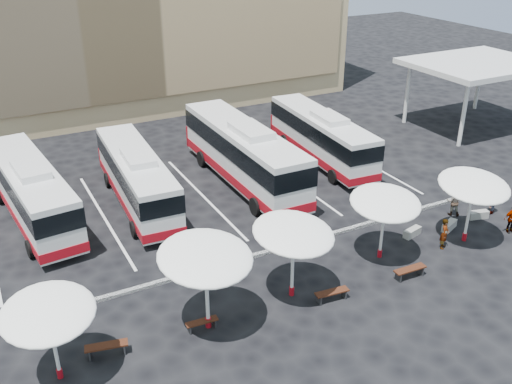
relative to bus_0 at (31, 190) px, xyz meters
name	(u,v)px	position (x,y,z in m)	size (l,w,h in m)	color
ground	(266,260)	(9.40, -9.52, -1.85)	(120.00, 120.00, 0.00)	black
service_canopy	(477,66)	(33.40, 0.48, 3.02)	(10.00, 8.00, 5.20)	silver
curb_divider	(262,254)	(9.40, -9.02, -1.77)	(34.00, 0.25, 0.15)	black
bay_lines	(203,196)	(9.40, -1.52, -1.84)	(24.15, 12.00, 0.01)	white
bus_0	(31,190)	(0.00, 0.00, 0.00)	(3.52, 11.59, 3.62)	silver
bus_1	(137,176)	(5.66, -0.75, -0.06)	(3.00, 11.13, 3.50)	silver
bus_2	(243,152)	(12.47, -0.89, 0.22)	(3.03, 12.75, 4.04)	silver
bus_3	(321,135)	(18.84, -0.03, -0.04)	(3.16, 11.30, 3.54)	silver
sunshade_0	(48,313)	(-1.12, -13.00, 1.08)	(3.33, 3.37, 3.44)	silver
sunshade_1	(205,258)	(4.85, -12.88, 1.51)	(4.75, 4.78, 3.95)	silver
sunshade_2	(294,234)	(9.02, -12.59, 1.31)	(4.70, 4.73, 3.72)	silver
sunshade_3	(385,203)	(14.52, -11.90, 1.17)	(4.26, 4.29, 3.55)	silver
sunshade_4	(474,186)	(19.47, -12.68, 1.30)	(4.21, 4.24, 3.71)	silver
wood_bench_0	(107,347)	(0.72, -12.62, -1.47)	(1.68, 0.77, 0.50)	black
wood_bench_1	(202,323)	(4.56, -12.90, -1.53)	(1.37, 0.46, 0.41)	black
wood_bench_2	(332,293)	(10.37, -13.75, -1.49)	(1.58, 0.57, 0.47)	black
wood_bench_3	(410,270)	(14.61, -13.98, -1.47)	(1.65, 0.49, 0.50)	black
conc_bench_0	(412,232)	(17.37, -11.07, -1.64)	(1.13, 0.38, 0.42)	gray
conc_bench_1	(449,226)	(19.63, -11.44, -1.63)	(1.15, 0.38, 0.43)	gray
conc_bench_2	(478,215)	(21.97, -11.27, -1.63)	(1.15, 0.38, 0.43)	gray
passenger_0	(445,234)	(17.94, -12.71, -1.03)	(0.60, 0.39, 1.64)	black
passenger_1	(454,202)	(21.02, -10.30, -1.02)	(0.81, 0.63, 1.67)	black
passenger_2	(512,219)	(22.27, -13.18, -1.05)	(0.94, 0.39, 1.61)	black
passenger_3	(493,201)	(23.12, -11.15, -1.07)	(1.01, 0.58, 1.57)	black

